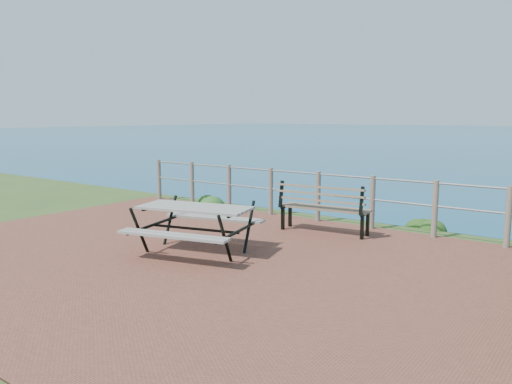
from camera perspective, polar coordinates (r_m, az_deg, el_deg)
ground at (r=7.47m, az=-5.81°, el=-7.75°), size 10.00×7.00×0.12m
safety_railing at (r=10.02m, az=7.11°, el=-0.20°), size 9.40×0.10×1.00m
picnic_table at (r=7.72m, az=-6.97°, el=-3.68°), size 1.83×1.45×0.72m
park_bench at (r=9.03m, az=7.83°, el=-0.95°), size 1.67×0.59×0.92m
shrub_lip_west at (r=12.21m, az=-5.09°, el=-1.30°), size 0.69×0.69×0.41m
shrub_lip_east at (r=10.05m, az=18.78°, el=-3.89°), size 0.74×0.74×0.47m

